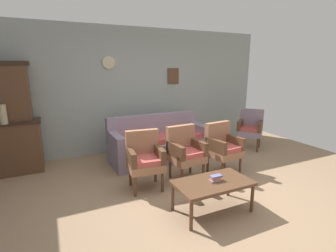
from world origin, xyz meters
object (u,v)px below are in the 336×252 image
(vase_on_cabinet, at_px, (3,114))
(book_stack_on_table, at_px, (215,178))
(floral_couch, at_px, (159,144))
(side_cabinet, at_px, (7,148))
(armchair_row_middle, at_px, (145,157))
(armchair_near_couch_end, at_px, (223,146))
(armchair_by_doorway, at_px, (185,151))
(wingback_chair_by_fireplace, at_px, (250,127))
(coffee_table, at_px, (213,185))

(vase_on_cabinet, height_order, book_stack_on_table, vase_on_cabinet)
(floral_couch, bearing_deg, side_cabinet, 168.95)
(armchair_row_middle, xyz_separation_m, book_stack_on_table, (0.59, -1.02, -0.04))
(vase_on_cabinet, relative_size, book_stack_on_table, 1.95)
(floral_couch, bearing_deg, armchair_near_couch_end, -55.53)
(armchair_by_doorway, xyz_separation_m, book_stack_on_table, (-0.13, -1.03, -0.04))
(vase_on_cabinet, bearing_deg, armchair_row_middle, -35.60)
(floral_couch, relative_size, wingback_chair_by_fireplace, 2.24)
(floral_couch, relative_size, book_stack_on_table, 11.84)
(side_cabinet, distance_m, coffee_table, 3.65)
(vase_on_cabinet, height_order, floral_couch, vase_on_cabinet)
(side_cabinet, xyz_separation_m, wingback_chair_by_fireplace, (4.90, -0.75, 0.03))
(vase_on_cabinet, bearing_deg, armchair_near_couch_end, -22.91)
(coffee_table, height_order, book_stack_on_table, book_stack_on_table)
(armchair_near_couch_end, bearing_deg, armchair_by_doorway, 175.61)
(armchair_near_couch_end, bearing_deg, coffee_table, -132.61)
(armchair_row_middle, bearing_deg, armchair_by_doorway, 1.31)
(side_cabinet, height_order, armchair_by_doorway, side_cabinet)
(wingback_chair_by_fireplace, bearing_deg, armchair_row_middle, -163.97)
(armchair_row_middle, bearing_deg, book_stack_on_table, -59.71)
(side_cabinet, relative_size, armchair_row_middle, 1.28)
(side_cabinet, xyz_separation_m, coffee_table, (2.56, -2.60, -0.09))
(coffee_table, bearing_deg, floral_couch, 86.00)
(floral_couch, height_order, book_stack_on_table, floral_couch)
(armchair_row_middle, relative_size, coffee_table, 0.90)
(floral_couch, distance_m, armchair_row_middle, 1.28)
(wingback_chair_by_fireplace, bearing_deg, side_cabinet, 171.31)
(floral_couch, bearing_deg, vase_on_cabinet, 172.53)
(armchair_near_couch_end, bearing_deg, wingback_chair_by_fireplace, 31.10)
(vase_on_cabinet, height_order, wingback_chair_by_fireplace, vase_on_cabinet)
(vase_on_cabinet, xyz_separation_m, coffee_table, (2.53, -2.42, -0.72))
(wingback_chair_by_fireplace, xyz_separation_m, coffee_table, (-2.35, -1.85, -0.12))
(vase_on_cabinet, distance_m, floral_couch, 2.80)
(armchair_row_middle, bearing_deg, side_cabinet, 141.55)
(armchair_near_couch_end, bearing_deg, vase_on_cabinet, 157.09)
(vase_on_cabinet, height_order, armchair_near_couch_end, vase_on_cabinet)
(floral_couch, relative_size, armchair_near_couch_end, 2.24)
(side_cabinet, xyz_separation_m, armchair_row_middle, (2.00, -1.59, 0.03))
(coffee_table, bearing_deg, armchair_near_couch_end, 47.39)
(wingback_chair_by_fireplace, xyz_separation_m, book_stack_on_table, (-2.31, -1.85, -0.04))
(floral_couch, relative_size, coffee_table, 2.02)
(vase_on_cabinet, relative_size, wingback_chair_by_fireplace, 0.37)
(floral_couch, xyz_separation_m, coffee_table, (-0.15, -2.07, 0.05))
(floral_couch, xyz_separation_m, armchair_by_doorway, (0.02, -1.04, 0.17))
(armchair_row_middle, distance_m, book_stack_on_table, 1.18)
(side_cabinet, relative_size, armchair_by_doorway, 1.28)
(floral_couch, bearing_deg, book_stack_on_table, -93.02)
(wingback_chair_by_fireplace, distance_m, coffee_table, 2.99)
(armchair_by_doorway, bearing_deg, book_stack_on_table, -97.25)
(coffee_table, bearing_deg, armchair_row_middle, 118.82)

